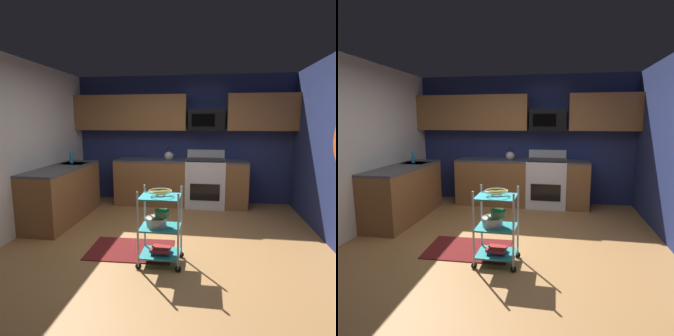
{
  "view_description": "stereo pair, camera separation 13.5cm",
  "coord_description": "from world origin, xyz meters",
  "views": [
    {
      "loc": [
        0.55,
        -3.49,
        1.68
      ],
      "look_at": [
        0.01,
        0.29,
        1.05
      ],
      "focal_mm": 30.34,
      "sensor_mm": 36.0,
      "label": 1
    },
    {
      "loc": [
        0.69,
        -3.47,
        1.68
      ],
      "look_at": [
        0.01,
        0.29,
        1.05
      ],
      "focal_mm": 30.34,
      "sensor_mm": 36.0,
      "label": 2
    }
  ],
  "objects": [
    {
      "name": "counter_run",
      "position": [
        -0.77,
        1.63,
        0.46
      ],
      "size": [
        3.51,
        2.34,
        0.92
      ],
      "color": "brown",
      "rests_on": "ground"
    },
    {
      "name": "floor",
      "position": [
        0.0,
        0.0,
        -0.02
      ],
      "size": [
        4.4,
        4.8,
        0.04
      ],
      "primitive_type": "cube",
      "color": "#A87542",
      "rests_on": "ground"
    },
    {
      "name": "oven_range",
      "position": [
        0.49,
        2.1,
        0.48
      ],
      "size": [
        0.76,
        0.65,
        1.1
      ],
      "color": "white",
      "rests_on": "ground"
    },
    {
      "name": "microwave",
      "position": [
        0.49,
        2.21,
        1.7
      ],
      "size": [
        0.7,
        0.39,
        0.4
      ],
      "color": "black"
    },
    {
      "name": "rolling_cart",
      "position": [
        0.01,
        -0.36,
        0.45
      ],
      "size": [
        0.53,
        0.38,
        0.91
      ],
      "color": "silver",
      "rests_on": "ground"
    },
    {
      "name": "book_stack",
      "position": [
        0.01,
        -0.36,
        0.16
      ],
      "size": [
        0.24,
        0.21,
        0.06
      ],
      "color": "#1E4C8C",
      "rests_on": "rolling_cart"
    },
    {
      "name": "floor_rug",
      "position": [
        -0.43,
        -0.08,
        0.01
      ],
      "size": [
        1.12,
        0.74,
        0.01
      ],
      "primitive_type": "cube",
      "rotation": [
        0.0,
        0.0,
        0.04
      ],
      "color": "maroon",
      "rests_on": "ground"
    },
    {
      "name": "mixing_bowl_small",
      "position": [
        0.03,
        -0.36,
        0.62
      ],
      "size": [
        0.18,
        0.18,
        0.08
      ],
      "color": "#387F4C",
      "rests_on": "rolling_cart"
    },
    {
      "name": "mixing_bowl_large",
      "position": [
        -0.04,
        -0.36,
        0.52
      ],
      "size": [
        0.25,
        0.25,
        0.11
      ],
      "color": "silver",
      "rests_on": "rolling_cart"
    },
    {
      "name": "kettle",
      "position": [
        -0.24,
        2.1,
        1.0
      ],
      "size": [
        0.21,
        0.18,
        0.26
      ],
      "color": "beige",
      "rests_on": "counter_run"
    },
    {
      "name": "wall_left",
      "position": [
        -2.23,
        0.0,
        1.3
      ],
      "size": [
        0.06,
        4.8,
        2.6
      ],
      "primitive_type": "cube",
      "color": "silver",
      "rests_on": "ground"
    },
    {
      "name": "upper_cabinets",
      "position": [
        -0.11,
        2.23,
        1.85
      ],
      "size": [
        4.4,
        0.33,
        0.7
      ],
      "color": "brown"
    },
    {
      "name": "wall_back",
      "position": [
        0.0,
        2.43,
        1.3
      ],
      "size": [
        4.52,
        0.06,
        2.6
      ],
      "primitive_type": "cube",
      "color": "navy",
      "rests_on": "ground"
    },
    {
      "name": "fruit_bowl",
      "position": [
        0.01,
        -0.36,
        0.88
      ],
      "size": [
        0.27,
        0.27,
        0.07
      ],
      "color": "silver",
      "rests_on": "rolling_cart"
    },
    {
      "name": "dish_soap_bottle",
      "position": [
        -1.94,
        1.35,
        1.02
      ],
      "size": [
        0.06,
        0.06,
        0.2
      ],
      "primitive_type": "cylinder",
      "color": "#2D8CBF",
      "rests_on": "counter_run"
    }
  ]
}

